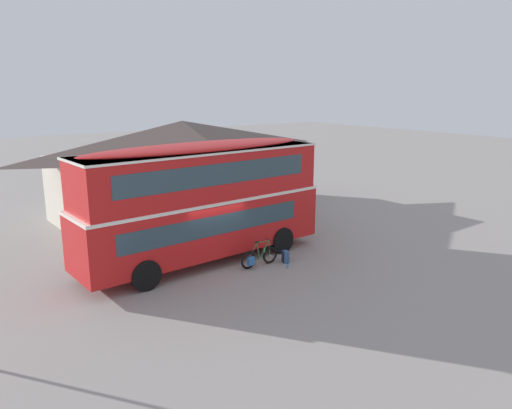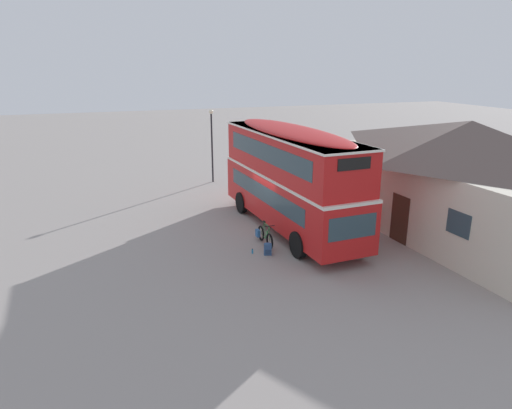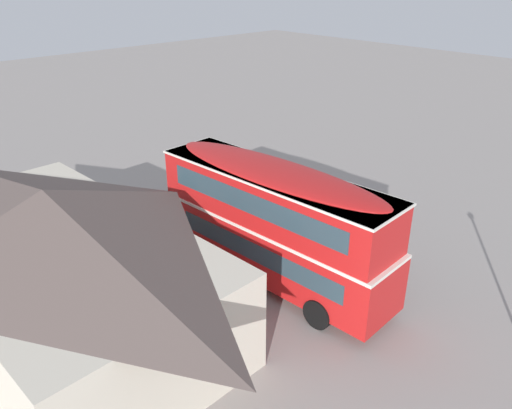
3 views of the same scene
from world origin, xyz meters
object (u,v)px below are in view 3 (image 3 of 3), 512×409
(backpack_on_ground, at_px, (265,233))
(water_bottle_blue_sports, at_px, (278,235))
(double_decker_bus, at_px, (273,220))
(touring_bicycle, at_px, (279,242))

(backpack_on_ground, bearing_deg, water_bottle_blue_sports, -121.43)
(double_decker_bus, relative_size, touring_bicycle, 5.97)
(double_decker_bus, distance_m, backpack_on_ground, 4.05)
(touring_bicycle, bearing_deg, double_decker_bus, 128.39)
(backpack_on_ground, xyz_separation_m, water_bottle_blue_sports, (-0.33, -0.55, -0.18))
(water_bottle_blue_sports, bearing_deg, backpack_on_ground, 58.57)
(touring_bicycle, distance_m, water_bottle_blue_sports, 1.19)
(double_decker_bus, xyz_separation_m, touring_bicycle, (1.41, -1.78, -2.27))
(double_decker_bus, xyz_separation_m, water_bottle_blue_sports, (2.22, -2.61, -2.55))
(touring_bicycle, distance_m, backpack_on_ground, 1.18)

